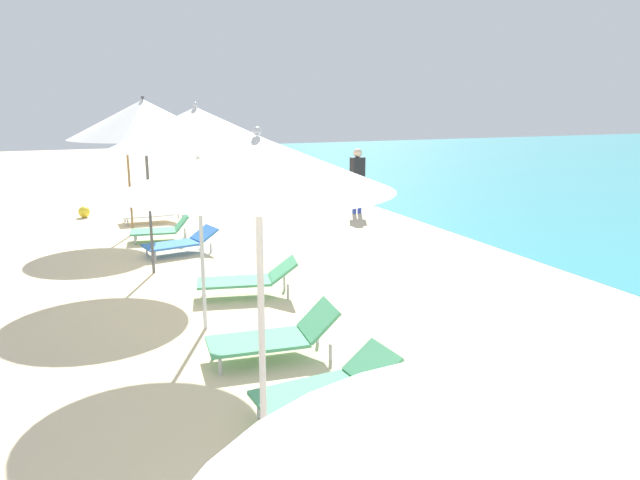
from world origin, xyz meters
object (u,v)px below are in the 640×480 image
object	(u,v)px
lounger_second_shoreside	(328,385)
lounger_third_shoreside	(249,278)
umbrella_second	(258,164)
lounger_third_inland	(276,335)
umbrella_third	(196,128)
umbrella_fourth	(144,119)
lounger_farthest_shoreside	(155,212)
person_walking_near	(357,174)
beach_ball	(84,212)
umbrella_farthest	(125,126)
lounger_farthest_inland	(162,229)
lounger_fourth_shoreside	(181,242)

from	to	relation	value
lounger_second_shoreside	lounger_third_shoreside	xyz separation A→B (m)	(0.28, 3.79, -0.01)
umbrella_second	lounger_third_inland	size ratio (longest dim) A/B	1.80
umbrella_third	lounger_third_shoreside	xyz separation A→B (m)	(0.92, 1.10, -2.35)
umbrella_second	umbrella_fourth	bearing A→B (deg)	89.89
lounger_farthest_shoreside	lounger_third_inland	bearing A→B (deg)	90.04
umbrella_fourth	lounger_third_shoreside	bearing A→B (deg)	-57.54
lounger_second_shoreside	person_walking_near	xyz separation A→B (m)	(4.91, 9.53, 0.76)
umbrella_fourth	lounger_second_shoreside	bearing A→B (deg)	-80.68
lounger_third_shoreside	lounger_third_inland	xyz separation A→B (m)	(-0.34, -2.35, -0.01)
beach_ball	umbrella_farthest	bearing A→B (deg)	-69.41
beach_ball	umbrella_third	bearing A→B (deg)	-81.84
lounger_third_inland	umbrella_fourth	bearing A→B (deg)	-73.14
lounger_third_shoreside	lounger_farthest_inland	world-z (taller)	lounger_third_shoreside
umbrella_second	umbrella_fourth	size ratio (longest dim) A/B	0.92
lounger_second_shoreside	lounger_third_inland	size ratio (longest dim) A/B	0.93
umbrella_fourth	lounger_farthest_shoreside	world-z (taller)	umbrella_fourth
umbrella_third	person_walking_near	size ratio (longest dim) A/B	1.70
lounger_third_inland	lounger_fourth_shoreside	world-z (taller)	lounger_third_inland
lounger_third_inland	lounger_farthest_inland	bearing A→B (deg)	-81.63
lounger_farthest_inland	person_walking_near	bearing A→B (deg)	-158.07
lounger_third_shoreside	umbrella_farthest	size ratio (longest dim) A/B	0.59
umbrella_third	lounger_third_shoreside	size ratio (longest dim) A/B	1.83
lounger_third_inland	umbrella_farthest	xyz separation A→B (m)	(-0.90, 7.68, 2.15)
umbrella_farthest	umbrella_third	bearing A→B (deg)	-87.15
lounger_third_shoreside	beach_ball	world-z (taller)	lounger_third_shoreside
lounger_farthest_inland	beach_ball	size ratio (longest dim) A/B	4.52
person_walking_near	lounger_third_inland	bearing A→B (deg)	140.18
umbrella_second	umbrella_fourth	world-z (taller)	umbrella_fourth
lounger_third_shoreside	umbrella_fourth	size ratio (longest dim) A/B	0.53
umbrella_farthest	beach_ball	size ratio (longest dim) A/B	9.40
lounger_farthest_inland	person_walking_near	size ratio (longest dim) A/B	0.75
umbrella_second	beach_ball	distance (m)	12.96
lounger_fourth_shoreside	beach_ball	world-z (taller)	lounger_fourth_shoreside
umbrella_second	lounger_third_shoreside	bearing A→B (deg)	75.64
lounger_third_shoreside	lounger_farthest_shoreside	bearing A→B (deg)	-72.99
umbrella_second	umbrella_third	distance (m)	3.69
lounger_third_shoreside	umbrella_fourth	bearing A→B (deg)	-45.43
lounger_fourth_shoreside	lounger_farthest_shoreside	xyz separation A→B (m)	(-0.05, 3.48, 0.02)
lounger_third_shoreside	lounger_fourth_shoreside	world-z (taller)	lounger_third_shoreside
umbrella_third	lounger_fourth_shoreside	world-z (taller)	umbrella_third
umbrella_second	person_walking_near	distance (m)	12.14
umbrella_second	umbrella_farthest	distance (m)	10.10
lounger_farthest_inland	lounger_third_shoreside	bearing A→B (deg)	106.90
umbrella_third	lounger_third_inland	world-z (taller)	umbrella_third
lounger_third_inland	lounger_third_shoreside	bearing A→B (deg)	-92.89
umbrella_third	lounger_fourth_shoreside	distance (m)	4.86
beach_ball	lounger_second_shoreside	bearing A→B (deg)	-80.62
lounger_fourth_shoreside	person_walking_near	size ratio (longest dim) A/B	0.87
person_walking_near	beach_ball	xyz separation A→B (m)	(-6.84, 2.17, -0.92)
umbrella_third	umbrella_fourth	distance (m)	3.01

